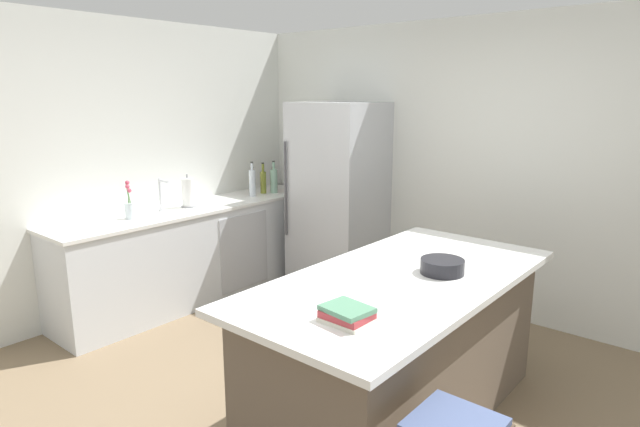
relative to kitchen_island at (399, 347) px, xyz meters
The scene contains 18 objects.
ground_plane 0.71m from the kitchen_island, 146.74° to the right, with size 7.20×7.20×0.00m, color #7A664C.
wall_rear 2.17m from the kitchen_island, 103.13° to the left, with size 6.00×0.10×2.60m, color silver.
wall_left 3.04m from the kitchen_island, behind, with size 0.10×6.00×2.60m, color silver.
counter_run_left 2.59m from the kitchen_island, behind, with size 0.63×2.77×0.91m.
kitchen_island is the anchor object (origin of this frame).
refrigerator 2.35m from the kitchen_island, 137.68° to the left, with size 0.81×0.74×1.87m.
sink_faucet 2.67m from the kitchen_island, behind, with size 0.15×0.05×0.30m.
flower_vase 2.62m from the kitchen_island, behind, with size 0.08×0.08×0.33m.
paper_towel_roll 2.66m from the kitchen_island, behind, with size 0.14×0.14×0.31m.
syrup_bottle 3.06m from the kitchen_island, 145.67° to the left, with size 0.06×0.06×0.29m.
hot_sauce_bottle 2.99m from the kitchen_island, 146.96° to the left, with size 0.06×0.06×0.25m.
whiskey_bottle 3.02m from the kitchen_island, 149.59° to the left, with size 0.08×0.08×0.26m.
gin_bottle 2.91m from the kitchen_island, 150.13° to the left, with size 0.08×0.08×0.34m.
olive_oil_bottle 2.92m from the kitchen_island, 152.46° to the left, with size 0.06×0.06×0.33m.
vinegar_bottle 2.93m from the kitchen_island, 154.70° to the left, with size 0.06×0.06×0.29m.
soda_bottle 2.81m from the kitchen_island, 155.59° to the left, with size 0.07×0.07×0.36m.
cookbook_stack 0.88m from the kitchen_island, 78.92° to the right, with size 0.24×0.20×0.08m.
mixing_bowl 0.55m from the kitchen_island, 52.15° to the left, with size 0.26×0.26×0.09m.
Camera 1 is at (1.99, -2.27, 1.96)m, focal length 29.88 mm.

